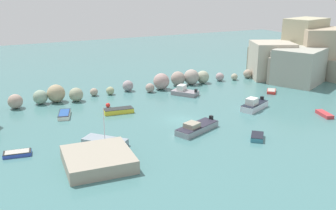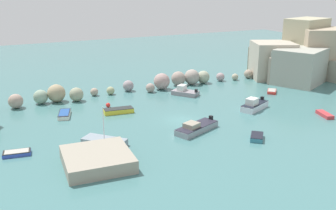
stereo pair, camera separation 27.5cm
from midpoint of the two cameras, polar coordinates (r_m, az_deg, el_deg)
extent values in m
plane|color=#447777|center=(50.88, 1.80, -2.24)|extent=(160.00, 160.00, 0.00)
cube|color=#A4A395|center=(73.10, 18.69, 5.47)|extent=(10.96, 10.25, 6.26)
cube|color=#A49584|center=(73.08, 16.55, 5.07)|extent=(7.10, 6.78, 4.76)
cube|color=tan|center=(79.39, 14.99, 6.33)|extent=(8.00, 9.61, 5.28)
cube|color=tan|center=(79.53, 21.40, 7.19)|extent=(10.25, 10.13, 9.24)
cube|color=#9D9F96|center=(74.07, 16.90, 5.58)|extent=(7.99, 7.94, 5.73)
cube|color=#B2A794|center=(75.77, 14.96, 6.41)|extent=(9.54, 9.44, 6.81)
cube|color=#AFA988|center=(81.21, 19.38, 8.17)|extent=(9.38, 7.31, 10.86)
sphere|color=tan|center=(59.57, -21.76, 0.50)|extent=(2.10, 2.10, 2.10)
sphere|color=#90A890|center=(60.55, -18.48, 1.13)|extent=(2.12, 2.12, 2.12)
sphere|color=tan|center=(60.78, -16.34, 1.66)|extent=(2.69, 2.69, 2.69)
sphere|color=#9B9E81|center=(60.40, -13.55, 1.51)|extent=(2.12, 2.12, 2.12)
sphere|color=tan|center=(62.93, -11.02, 1.90)|extent=(1.26, 1.26, 1.26)
sphere|color=#A2A97D|center=(63.17, -8.67, 2.11)|extent=(1.30, 1.30, 1.30)
sphere|color=#9E8F93|center=(64.83, -6.08, 2.85)|extent=(1.82, 1.82, 1.82)
sphere|color=#A49085|center=(63.91, -2.80, 2.56)|extent=(1.50, 1.50, 1.50)
sphere|color=#AB8E88|center=(65.54, -1.11, 3.52)|extent=(2.75, 2.75, 2.75)
sphere|color=#A18E82|center=(68.06, 1.35, 3.94)|extent=(2.51, 2.51, 2.51)
sphere|color=#A4978C|center=(68.85, 3.37, 4.16)|extent=(2.72, 2.72, 2.72)
sphere|color=#A5A98F|center=(70.02, 5.05, 4.15)|extent=(2.26, 2.26, 2.26)
sphere|color=#A69091|center=(72.04, 7.55, 4.15)|extent=(1.54, 1.54, 1.54)
sphere|color=#ACA58A|center=(73.17, 9.68, 4.13)|extent=(1.22, 1.22, 1.22)
sphere|color=tan|center=(75.17, 11.59, 4.55)|extent=(1.66, 1.66, 1.66)
cube|color=gray|center=(38.96, -10.49, -7.87)|extent=(6.97, 7.11, 1.33)
sphere|color=red|center=(56.71, -9.01, -0.02)|extent=(0.66, 0.66, 0.66)
cube|color=white|center=(54.06, -15.21, -1.39)|extent=(2.47, 3.95, 0.50)
cube|color=#1F2129|center=(53.97, -15.23, -1.11)|extent=(2.42, 3.87, 0.06)
cube|color=#234C93|center=(53.97, -15.23, -1.10)|extent=(2.10, 3.36, 0.08)
cube|color=gray|center=(62.39, 2.40, 1.81)|extent=(4.16, 4.62, 0.69)
cube|color=silver|center=(62.44, 1.90, 2.58)|extent=(1.87, 1.78, 0.89)
cube|color=black|center=(61.47, 4.02, 2.12)|extent=(0.57, 0.55, 0.50)
cube|color=#C1363C|center=(56.52, 21.99, -1.27)|extent=(1.87, 3.15, 0.48)
cube|color=gray|center=(47.16, 4.16, -3.45)|extent=(6.46, 4.21, 0.71)
cube|color=#292735|center=(47.03, 4.17, -3.01)|extent=(6.33, 4.13, 0.06)
cube|color=#9E937F|center=(46.14, 3.39, -3.01)|extent=(2.10, 2.00, 0.64)
cube|color=black|center=(49.18, 6.24, -1.86)|extent=(0.50, 0.54, 0.50)
cube|color=teal|center=(45.80, 12.88, -4.65)|extent=(2.66, 2.75, 0.51)
cube|color=black|center=(45.69, 12.90, -4.32)|extent=(2.60, 2.69, 0.06)
cube|color=gray|center=(43.55, -9.48, -5.42)|extent=(4.76, 4.97, 0.77)
cylinder|color=silver|center=(42.74, -9.63, -2.65)|extent=(0.10, 0.10, 3.71)
cube|color=yellow|center=(54.00, -7.48, -0.87)|extent=(4.23, 2.00, 0.62)
cube|color=#262A2A|center=(53.89, -7.49, -0.52)|extent=(4.14, 1.96, 0.06)
cube|color=#354DB6|center=(43.61, -21.55, -6.72)|extent=(2.98, 1.77, 0.38)
cube|color=black|center=(43.53, -21.58, -6.46)|extent=(2.92, 1.73, 0.06)
cube|color=#ADA89E|center=(43.52, -21.58, -6.44)|extent=(2.53, 1.50, 0.08)
cube|color=silver|center=(56.49, 12.51, -0.19)|extent=(5.33, 3.77, 0.85)
cube|color=black|center=(56.36, 12.54, 0.25)|extent=(5.23, 3.70, 0.06)
cube|color=silver|center=(55.45, 12.15, 0.50)|extent=(2.00, 1.83, 0.99)
cube|color=black|center=(58.35, 13.60, 0.99)|extent=(0.51, 0.55, 0.50)
cube|color=red|center=(65.98, 14.92, 1.96)|extent=(2.76, 2.82, 0.39)
cube|color=#ADA89E|center=(65.92, 14.93, 2.16)|extent=(2.34, 2.40, 0.08)
camera|label=1|loc=(0.14, -90.15, -0.05)|focal=41.24mm
camera|label=2|loc=(0.14, 89.85, 0.05)|focal=41.24mm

